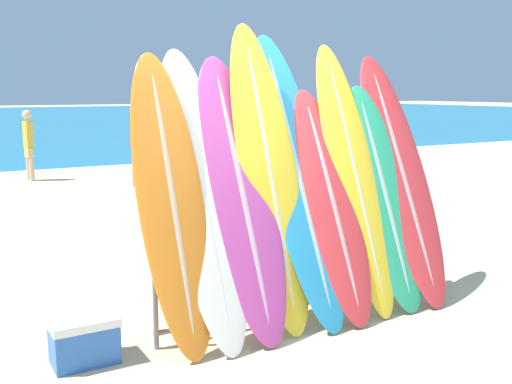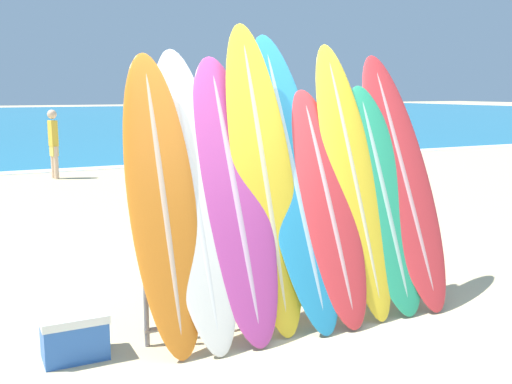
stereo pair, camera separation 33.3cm
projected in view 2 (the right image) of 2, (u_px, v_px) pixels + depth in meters
ground_plane at (317, 338)px, 4.69m from camera, size 160.00×160.00×0.00m
ocean_water at (2, 119)px, 40.63m from camera, size 120.00×60.00×0.01m
surfboard_rack at (298, 260)px, 5.02m from camera, size 2.66×0.04×0.94m
surfboard_slot_0 at (162, 200)px, 4.45m from camera, size 0.52×0.92×2.22m
surfboard_slot_1 at (194, 194)px, 4.59m from camera, size 0.54×1.08×2.26m
surfboard_slot_2 at (234, 194)px, 4.72m from camera, size 0.59×1.07×2.21m
surfboard_slot_3 at (264, 174)px, 4.86m from camera, size 0.53×0.96×2.49m
surfboard_slot_4 at (293, 176)px, 5.01m from camera, size 0.58×1.21×2.42m
surfboard_slot_5 at (327, 204)px, 5.04m from camera, size 0.54×0.99×1.94m
surfboard_slot_6 at (352, 177)px, 5.22m from camera, size 0.50×1.06×2.35m
surfboard_slot_7 at (383, 196)px, 5.31m from camera, size 0.59×0.92×1.97m
surfboard_slot_8 at (403, 177)px, 5.47m from camera, size 0.59×1.12×2.26m
person_near_water at (53, 141)px, 13.04m from camera, size 0.20×0.25×1.51m
person_mid_beach at (158, 141)px, 12.04m from camera, size 0.27×0.28×1.66m
person_far_left at (211, 151)px, 10.98m from camera, size 0.20×0.25×1.51m
cooler_box at (74, 335)px, 4.31m from camera, size 0.47×0.31×0.34m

